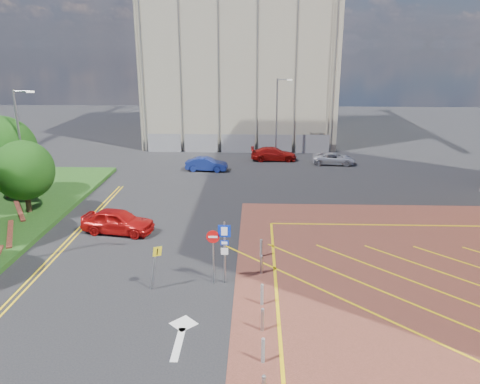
# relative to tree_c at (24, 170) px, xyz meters

# --- Properties ---
(ground) EXTENTS (140.00, 140.00, 0.00)m
(ground) POSITION_rel_tree_c_xyz_m (13.50, -10.00, -3.19)
(ground) COLOR black
(ground) RESTS_ON ground
(tree_c) EXTENTS (4.00, 4.00, 4.90)m
(tree_c) POSITION_rel_tree_c_xyz_m (0.00, 0.00, 0.00)
(tree_c) COLOR #3D2B1C
(tree_c) RESTS_ON grass_bed
(tree_d) EXTENTS (5.00, 5.00, 6.08)m
(tree_d) POSITION_rel_tree_c_xyz_m (-3.00, 3.00, 0.68)
(tree_d) COLOR #3D2B1C
(tree_d) RESTS_ON grass_bed
(lamp_left_far) EXTENTS (1.53, 0.16, 8.00)m
(lamp_left_far) POSITION_rel_tree_c_xyz_m (-0.92, 2.00, 1.47)
(lamp_left_far) COLOR #9EA0A8
(lamp_left_far) RESTS_ON grass_bed
(lamp_back) EXTENTS (1.53, 0.16, 8.00)m
(lamp_back) POSITION_rel_tree_c_xyz_m (17.58, 18.00, 1.17)
(lamp_back) COLOR #9EA0A8
(lamp_back) RESTS_ON ground
(sign_cluster) EXTENTS (1.17, 0.12, 3.20)m
(sign_cluster) POSITION_rel_tree_c_xyz_m (13.80, -9.02, -1.24)
(sign_cluster) COLOR #9EA0A8
(sign_cluster) RESTS_ON ground
(warning_sign) EXTENTS (0.64, 0.39, 2.25)m
(warning_sign) POSITION_rel_tree_c_xyz_m (10.78, -9.78, -1.76)
(warning_sign) COLOR #9EA0A8
(warning_sign) RESTS_ON ground
(bollard_row) EXTENTS (0.14, 11.14, 0.90)m
(bollard_row) POSITION_rel_tree_c_xyz_m (15.80, -11.67, -2.72)
(bollard_row) COLOR #9EA0A8
(bollard_row) RESTS_ON forecourt
(construction_building) EXTENTS (21.20, 19.20, 22.00)m
(construction_building) POSITION_rel_tree_c_xyz_m (13.50, 30.00, 7.81)
(construction_building) COLOR #AAA28B
(construction_building) RESTS_ON ground
(construction_fence) EXTENTS (21.60, 0.06, 2.00)m
(construction_fence) POSITION_rel_tree_c_xyz_m (14.50, 20.00, -2.19)
(construction_fence) COLOR gray
(construction_fence) RESTS_ON ground
(car_red_left) EXTENTS (4.72, 2.56, 1.52)m
(car_red_left) POSITION_rel_tree_c_xyz_m (6.95, -2.82, -2.43)
(car_red_left) COLOR #B5100F
(car_red_left) RESTS_ON ground
(car_blue_back) EXTENTS (3.92, 1.67, 1.26)m
(car_blue_back) POSITION_rel_tree_c_xyz_m (10.89, 12.27, -2.56)
(car_blue_back) COLOR navy
(car_blue_back) RESTS_ON ground
(car_red_back) EXTENTS (4.62, 1.95, 1.33)m
(car_red_back) POSITION_rel_tree_c_xyz_m (17.23, 16.58, -2.53)
(car_red_back) COLOR #970F0D
(car_red_back) RESTS_ON ground
(car_silver_back) EXTENTS (4.29, 2.32, 1.14)m
(car_silver_back) POSITION_rel_tree_c_xyz_m (23.02, 15.16, -2.62)
(car_silver_back) COLOR silver
(car_silver_back) RESTS_ON ground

